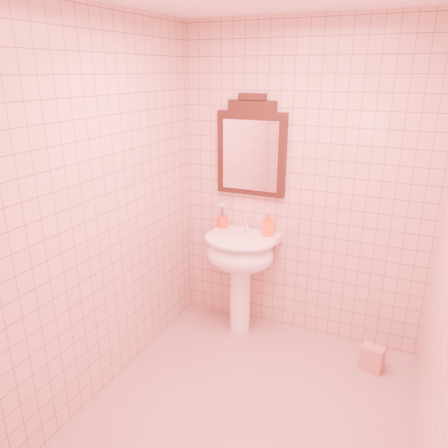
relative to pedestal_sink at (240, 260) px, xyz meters
The scene contains 8 objects.
floor 1.17m from the pedestal_sink, 64.61° to the right, with size 2.20×2.20×0.00m, color tan.
back_wall 0.75m from the pedestal_sink, 28.96° to the left, with size 2.00×0.02×2.50m, color #DBA498.
pedestal_sink is the anchor object (origin of this frame).
faucet 0.29m from the pedestal_sink, 90.00° to the left, with size 0.04×0.16×0.11m.
mirror 0.90m from the pedestal_sink, 90.00° to the left, with size 0.57×0.06×0.79m.
toothbrush_cup 0.38m from the pedestal_sink, 146.43° to the left, with size 0.08×0.08×0.19m.
soap_dispenser 0.37m from the pedestal_sink, 35.07° to the left, with size 0.09×0.09×0.19m, color #F15314.
towel 1.24m from the pedestal_sink, ahead, with size 0.16×0.11×0.20m, color #BF7072.
Camera 1 is at (0.81, -2.15, 2.13)m, focal length 35.00 mm.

